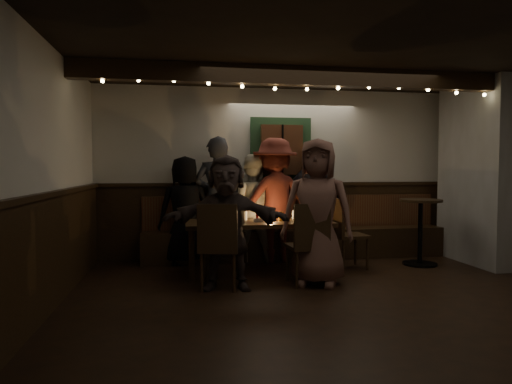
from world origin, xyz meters
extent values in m
cube|color=black|center=(0.00, 0.00, -0.01)|extent=(6.00, 5.00, 0.01)
cube|color=black|center=(0.00, 0.00, 2.60)|extent=(6.00, 5.00, 0.01)
cube|color=silver|center=(0.00, 2.50, 1.30)|extent=(6.00, 0.01, 2.60)
cube|color=silver|center=(-3.00, 0.00, 1.30)|extent=(0.01, 5.00, 2.60)
cube|color=black|center=(0.00, 2.48, 0.55)|extent=(6.00, 0.05, 1.10)
cube|color=black|center=(-2.98, 0.00, 0.55)|extent=(0.05, 5.00, 1.10)
cube|color=gray|center=(2.65, 1.50, 1.30)|extent=(0.70, 1.40, 2.60)
cube|color=black|center=(0.00, 2.23, 0.23)|extent=(4.60, 0.45, 0.45)
cube|color=#4C2211|center=(0.00, 2.41, 0.70)|extent=(4.60, 0.06, 0.50)
cube|color=#214226|center=(-0.20, 2.44, 1.65)|extent=(0.95, 0.04, 1.00)
cube|color=#4C2211|center=(-0.20, 2.38, 1.65)|extent=(0.64, 0.12, 0.76)
cube|color=black|center=(0.00, 1.00, 2.49)|extent=(6.00, 0.16, 0.22)
sphere|color=#FFE599|center=(-2.60, 0.98, 2.36)|extent=(0.04, 0.04, 0.04)
sphere|color=#FFE599|center=(-2.20, 0.98, 2.38)|extent=(0.04, 0.04, 0.04)
sphere|color=#FFE599|center=(-1.80, 0.98, 2.39)|extent=(0.04, 0.04, 0.04)
sphere|color=#FFE599|center=(-1.40, 0.98, 2.37)|extent=(0.04, 0.04, 0.04)
sphere|color=#FFE599|center=(-1.00, 0.98, 2.35)|extent=(0.04, 0.04, 0.04)
sphere|color=#FFE599|center=(-0.60, 0.98, 2.33)|extent=(0.04, 0.04, 0.04)
sphere|color=#FFE599|center=(-0.20, 0.98, 2.34)|extent=(0.04, 0.04, 0.04)
sphere|color=#FFE599|center=(0.20, 0.98, 2.36)|extent=(0.04, 0.04, 0.04)
sphere|color=#FFE599|center=(0.60, 0.98, 2.38)|extent=(0.04, 0.04, 0.04)
sphere|color=#FFE599|center=(1.00, 0.98, 2.39)|extent=(0.04, 0.04, 0.04)
sphere|color=#FFE599|center=(1.40, 0.98, 2.37)|extent=(0.04, 0.04, 0.04)
sphere|color=#FFE599|center=(1.80, 0.98, 2.35)|extent=(0.04, 0.04, 0.04)
sphere|color=#FFE599|center=(2.20, 0.98, 2.33)|extent=(0.04, 0.04, 0.04)
sphere|color=#FFE599|center=(2.60, 0.98, 2.34)|extent=(0.04, 0.04, 0.04)
cube|color=black|center=(-0.73, 1.40, 0.65)|extent=(1.90, 0.81, 0.05)
cylinder|color=black|center=(-1.61, 1.07, 0.31)|extent=(0.06, 0.06, 0.62)
cylinder|color=black|center=(-1.61, 1.73, 0.31)|extent=(0.06, 0.06, 0.62)
cylinder|color=black|center=(0.15, 1.07, 0.31)|extent=(0.06, 0.06, 0.62)
cylinder|color=black|center=(0.15, 1.73, 0.31)|extent=(0.06, 0.06, 0.62)
cylinder|color=#BF7226|center=(-1.43, 1.46, 0.74)|extent=(0.06, 0.06, 0.13)
cylinder|color=#BF7226|center=(-1.14, 1.25, 0.74)|extent=(0.06, 0.06, 0.13)
cylinder|color=silver|center=(-0.89, 1.55, 0.74)|extent=(0.06, 0.06, 0.13)
cylinder|color=#BF7226|center=(-0.44, 1.35, 0.74)|extent=(0.06, 0.06, 0.13)
cylinder|color=silver|center=(-0.20, 1.56, 0.74)|extent=(0.06, 0.06, 0.13)
cylinder|color=#BF7226|center=(-0.07, 1.28, 0.74)|extent=(0.06, 0.06, 0.13)
cylinder|color=white|center=(-1.31, 1.13, 0.68)|extent=(0.23, 0.23, 0.01)
cube|color=#B2B2B7|center=(-0.73, 1.35, 0.70)|extent=(0.14, 0.09, 0.05)
cylinder|color=#990C0C|center=(-0.76, 1.35, 0.75)|extent=(0.03, 0.03, 0.14)
cylinder|color=gold|center=(-0.70, 1.35, 0.75)|extent=(0.03, 0.03, 0.14)
cylinder|color=silver|center=(-0.56, 1.45, 0.71)|extent=(0.05, 0.05, 0.07)
sphere|color=#FFB24C|center=(-0.56, 1.45, 0.77)|extent=(0.03, 0.03, 0.03)
cube|color=black|center=(-1.31, 0.69, 0.45)|extent=(0.52, 0.52, 0.04)
cube|color=black|center=(-1.34, 0.49, 0.73)|extent=(0.44, 0.12, 0.51)
cylinder|color=black|center=(-1.10, 0.83, 0.22)|extent=(0.04, 0.04, 0.43)
cylinder|color=black|center=(-1.16, 0.48, 0.22)|extent=(0.04, 0.04, 0.43)
cylinder|color=black|center=(-1.45, 0.90, 0.22)|extent=(0.04, 0.04, 0.43)
cylinder|color=black|center=(-1.52, 0.55, 0.22)|extent=(0.04, 0.04, 0.43)
cube|color=black|center=(-0.27, 0.71, 0.45)|extent=(0.47, 0.47, 0.04)
cube|color=black|center=(-0.26, 0.51, 0.72)|extent=(0.44, 0.07, 0.50)
cylinder|color=black|center=(-0.11, 0.90, 0.21)|extent=(0.04, 0.04, 0.43)
cylinder|color=black|center=(-0.09, 0.55, 0.21)|extent=(0.04, 0.04, 0.43)
cylinder|color=black|center=(-0.46, 0.87, 0.21)|extent=(0.04, 0.04, 0.43)
cylinder|color=black|center=(-0.44, 0.52, 0.21)|extent=(0.04, 0.04, 0.43)
cube|color=black|center=(0.55, 1.45, 0.45)|extent=(0.47, 0.47, 0.04)
cube|color=black|center=(0.35, 1.43, 0.71)|extent=(0.08, 0.44, 0.50)
cylinder|color=black|center=(0.74, 1.29, 0.21)|extent=(0.04, 0.04, 0.42)
cylinder|color=black|center=(0.39, 1.26, 0.21)|extent=(0.04, 0.04, 0.42)
cylinder|color=black|center=(0.71, 1.64, 0.21)|extent=(0.04, 0.04, 0.42)
cylinder|color=black|center=(0.36, 1.61, 0.21)|extent=(0.04, 0.04, 0.42)
cylinder|color=black|center=(1.61, 1.48, 0.01)|extent=(0.48, 0.48, 0.03)
cylinder|color=black|center=(1.61, 1.48, 0.46)|extent=(0.06, 0.06, 0.92)
cylinder|color=black|center=(1.61, 1.48, 0.92)|extent=(0.59, 0.59, 0.04)
imported|color=black|center=(-1.67, 2.11, 0.77)|extent=(0.82, 0.60, 1.54)
imported|color=#2D2E35|center=(-1.21, 2.18, 0.92)|extent=(0.75, 0.58, 1.83)
imported|color=beige|center=(-0.70, 2.17, 0.79)|extent=(0.91, 0.80, 1.58)
imported|color=#551F17|center=(-0.38, 2.04, 0.90)|extent=(1.28, 0.90, 1.81)
imported|color=black|center=(0.22, 2.16, 0.85)|extent=(1.06, 0.60, 1.71)
imported|color=#382C29|center=(-1.23, 0.65, 0.76)|extent=(1.47, 0.68, 1.53)
imported|color=brown|center=(-0.16, 0.66, 0.86)|extent=(0.99, 0.85, 1.72)
camera|label=1|loc=(-1.74, -4.46, 1.37)|focal=32.00mm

